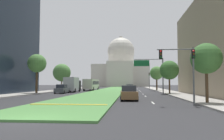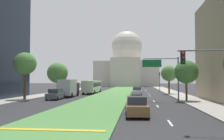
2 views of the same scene
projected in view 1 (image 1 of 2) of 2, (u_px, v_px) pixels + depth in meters
ground_plane at (113, 89)px, 66.49m from camera, size 260.00×260.00×0.00m
grass_median at (111, 90)px, 60.96m from camera, size 7.48×100.11×0.14m
median_curb_nose at (69, 104)px, 19.00m from camera, size 6.73×0.50×0.04m
lane_dashes_right at (141, 92)px, 50.29m from camera, size 0.16×56.87×0.01m
sidewalk_left at (57, 90)px, 56.57m from camera, size 4.00×100.11×0.15m
sidewalk_right at (164, 91)px, 54.29m from camera, size 4.00×100.11×0.15m
capitol_building at (121, 68)px, 121.72m from camera, size 29.87×26.49×28.02m
traffic_light_near_right at (184, 63)px, 19.68m from camera, size 3.34×0.35×5.20m
traffic_light_far_right at (149, 79)px, 66.44m from camera, size 0.28×0.35×5.20m
overhead_guide_sign at (152, 68)px, 39.76m from camera, size 5.32×0.20×6.50m
street_tree_right_near at (206, 59)px, 21.28m from camera, size 2.98×2.98×5.88m
street_tree_left_mid at (37, 64)px, 41.38m from camera, size 3.48×3.48×7.44m
street_tree_right_mid at (169, 70)px, 39.41m from camera, size 3.42×3.42×6.02m
street_tree_left_far at (62, 73)px, 57.01m from camera, size 4.59×4.59×6.97m
street_tree_right_far at (157, 73)px, 56.08m from camera, size 3.44×3.44×6.26m
sedan_lead_stopped at (129, 93)px, 25.54m from camera, size 2.15×4.29×1.72m
sedan_midblock at (62, 89)px, 42.05m from camera, size 1.93×4.23×1.72m
sedan_distant at (130, 88)px, 52.87m from camera, size 2.02×4.24×1.65m
box_truck_delivery at (72, 84)px, 48.04m from camera, size 2.40×6.40×3.20m
city_bus at (91, 84)px, 58.75m from camera, size 2.62×11.00×2.95m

